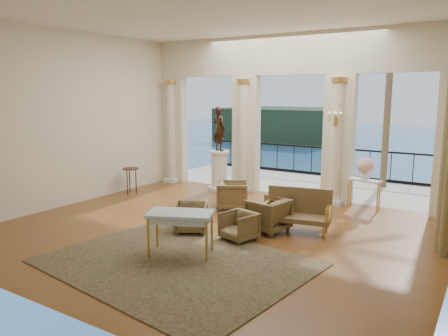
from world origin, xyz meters
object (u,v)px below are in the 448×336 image
Objects in this scene: armchair_b at (239,225)px; armchair_a at (191,216)px; armchair_c at (268,213)px; pedestal at (219,171)px; armchair_d at (232,194)px; game_table at (180,217)px; settee at (298,210)px; console_table at (364,184)px; side_table at (131,172)px; statue at (219,129)px.

armchair_a is at bearing -159.92° from armchair_b.
armchair_c is 4.18m from pedestal.
game_table reaches higher than armchair_d.
armchair_a is at bearing -65.43° from pedestal.
settee is 2.64m from console_table.
pedestal is (-2.34, 4.92, -0.14)m from game_table.
armchair_c reaches higher than side_table.
side_table is at bearing -148.08° from console_table.
game_table is at bearing -96.85° from console_table.
armchair_d is at bearing 139.96° from armchair_b.
armchair_b is 0.83× the size of side_table.
side_table is (-1.87, -1.85, -1.20)m from statue.
statue reaches higher than settee.
pedestal reaches higher than armchair_c.
game_table is 5.57m from statue.
game_table reaches higher than side_table.
pedestal is (-1.50, 1.72, 0.18)m from armchair_d.
settee is at bearing 72.79° from armchair_b.
pedestal is at bearing 143.27° from armchair_b.
pedestal is (-2.84, 3.67, 0.26)m from armchair_b.
statue is (-3.61, 2.48, 1.40)m from settee.
armchair_c is at bearing 47.11° from game_table.
armchair_a is at bearing 154.35° from armchair_d.
statue is at bearing 90.00° from pedestal.
armchair_b is 4.65m from pedestal.
armchair_a is 0.91× the size of side_table.
armchair_c is 0.65m from settee.
console_table is at bearing -89.80° from armchair_d.
armchair_b is at bearing -3.92° from armchair_c.
pedestal is at bearing -121.50° from armchair_c.
game_table reaches higher than armchair_b.
armchair_c is (0.23, 0.84, 0.08)m from armchair_b.
console_table is (4.33, 0.05, -1.21)m from statue.
pedestal reaches higher than armchair_a.
console_table is (1.26, 2.89, 0.25)m from armchair_c.
side_table is (-4.71, 1.83, 0.34)m from armchair_b.
settee is (0.77, 1.19, 0.14)m from armchair_b.
armchair_a is at bearing -44.26° from armchair_c.
armchair_c is 0.59× the size of statue.
settee is at bearing -90.98° from console_table.
armchair_d is (-1.57, 1.12, -0.00)m from armchair_c.
pedestal reaches higher than game_table.
armchair_a is 0.47× the size of settee.
game_table is 1.73× the size of side_table.
armchair_c is (1.35, 0.92, 0.04)m from armchair_a.
armchair_a reaches higher than armchair_b.
statue is at bearing -164.43° from console_table.
armchair_b is (1.12, 0.09, -0.03)m from armchair_a.
side_table is at bearing -90.05° from armchair_c.
armchair_d is 0.59× the size of statue.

